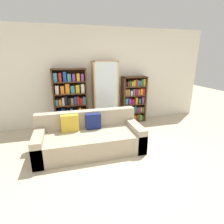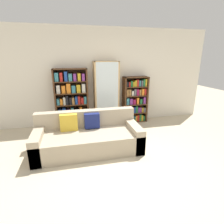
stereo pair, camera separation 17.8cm
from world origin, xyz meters
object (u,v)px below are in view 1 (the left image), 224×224
display_cabinet (105,94)px  wine_bottle (134,125)px  bookshelf_right (133,100)px  bookshelf_left (71,100)px  couch (90,138)px

display_cabinet → wine_bottle: display_cabinet is taller
bookshelf_right → wine_bottle: 0.92m
bookshelf_left → bookshelf_right: size_ratio=1.19×
display_cabinet → wine_bottle: 1.21m
couch → wine_bottle: 1.51m
bookshelf_right → bookshelf_left: bearing=180.0°
wine_bottle → bookshelf_right: bearing=71.0°
bookshelf_left → wine_bottle: size_ratio=4.50×
display_cabinet → bookshelf_right: (0.89, 0.02, -0.23)m
couch → bookshelf_right: bearing=42.5°
bookshelf_left → bookshelf_right: (1.85, -0.00, -0.13)m
bookshelf_left → bookshelf_right: 1.86m
couch → bookshelf_left: size_ratio=1.34×
bookshelf_left → display_cabinet: bearing=-1.0°
bookshelf_left → display_cabinet: size_ratio=0.90×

